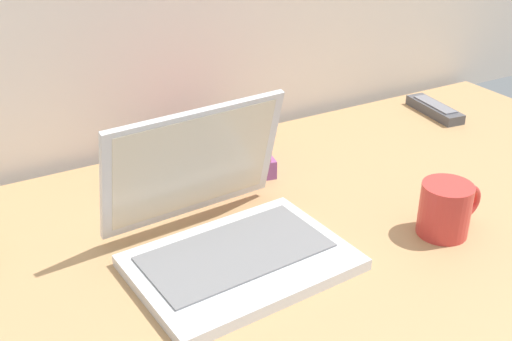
{
  "coord_description": "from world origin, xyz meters",
  "views": [
    {
      "loc": [
        -0.47,
        -0.72,
        0.58
      ],
      "look_at": [
        -0.06,
        0.0,
        0.15
      ],
      "focal_mm": 43.94,
      "sensor_mm": 36.0,
      "label": 1
    }
  ],
  "objects_px": {
    "remote_control_near": "(434,109)",
    "book_stack": "(212,153)",
    "laptop": "(224,227)",
    "coffee_mug": "(446,208)"
  },
  "relations": [
    {
      "from": "remote_control_near",
      "to": "book_stack",
      "type": "height_order",
      "value": "book_stack"
    },
    {
      "from": "laptop",
      "to": "remote_control_near",
      "type": "height_order",
      "value": "laptop"
    },
    {
      "from": "laptop",
      "to": "book_stack",
      "type": "xyz_separation_m",
      "value": [
        0.11,
        0.26,
        -0.01
      ]
    },
    {
      "from": "coffee_mug",
      "to": "book_stack",
      "type": "relative_size",
      "value": 0.5
    },
    {
      "from": "book_stack",
      "to": "remote_control_near",
      "type": "bearing_deg",
      "value": 0.13
    },
    {
      "from": "coffee_mug",
      "to": "book_stack",
      "type": "bearing_deg",
      "value": 120.34
    },
    {
      "from": "laptop",
      "to": "coffee_mug",
      "type": "relative_size",
      "value": 2.78
    },
    {
      "from": "laptop",
      "to": "book_stack",
      "type": "height_order",
      "value": "laptop"
    },
    {
      "from": "laptop",
      "to": "coffee_mug",
      "type": "bearing_deg",
      "value": -20.37
    },
    {
      "from": "remote_control_near",
      "to": "book_stack",
      "type": "relative_size",
      "value": 0.7
    }
  ]
}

